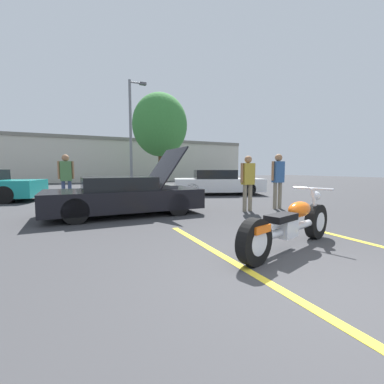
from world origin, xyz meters
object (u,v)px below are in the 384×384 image
(tree_background, at_px, (160,125))
(spectator_midground, at_px, (66,175))
(parked_car_right_row, at_px, (217,183))
(motorcycle, at_px, (290,225))
(show_car_hood_open, at_px, (125,195))
(spectator_by_show_car, at_px, (278,176))
(light_pole, at_px, (132,129))
(spectator_near_motorcycle, at_px, (248,179))

(tree_background, height_order, spectator_midground, tree_background)
(parked_car_right_row, bearing_deg, motorcycle, -92.63)
(spectator_midground, bearing_deg, show_car_hood_open, -59.82)
(spectator_by_show_car, relative_size, spectator_midground, 0.98)
(light_pole, relative_size, spectator_by_show_car, 4.15)
(motorcycle, bearing_deg, parked_car_right_row, 49.29)
(light_pole, xyz_separation_m, parked_car_right_row, (2.86, -6.67, -3.42))
(spectator_by_show_car, bearing_deg, spectator_midground, 149.33)
(tree_background, bearing_deg, parked_car_right_row, -89.79)
(motorcycle, bearing_deg, spectator_near_motorcycle, 45.60)
(spectator_by_show_car, bearing_deg, show_car_hood_open, 167.61)
(spectator_midground, bearing_deg, light_pole, 63.57)
(motorcycle, xyz_separation_m, parked_car_right_row, (3.50, 8.25, 0.20))
(motorcycle, bearing_deg, spectator_midground, 97.74)
(parked_car_right_row, bearing_deg, spectator_by_show_car, -77.27)
(motorcycle, height_order, spectator_midground, spectator_midground)
(tree_background, relative_size, show_car_hood_open, 1.79)
(parked_car_right_row, height_order, spectator_near_motorcycle, spectator_near_motorcycle)
(tree_background, bearing_deg, spectator_near_motorcycle, -97.25)
(motorcycle, distance_m, spectator_midground, 7.74)
(motorcycle, bearing_deg, spectator_by_show_car, 31.68)
(show_car_hood_open, height_order, spectator_near_motorcycle, show_car_hood_open)
(spectator_near_motorcycle, xyz_separation_m, spectator_midground, (-4.98, 3.65, 0.07))
(motorcycle, distance_m, parked_car_right_row, 8.97)
(parked_car_right_row, height_order, spectator_by_show_car, spectator_by_show_car)
(motorcycle, distance_m, show_car_hood_open, 4.68)
(tree_background, height_order, parked_car_right_row, tree_background)
(tree_background, height_order, spectator_by_show_car, tree_background)
(light_pole, xyz_separation_m, spectator_near_motorcycle, (1.02, -11.61, -3.01))
(parked_car_right_row, bearing_deg, tree_background, 110.57)
(light_pole, relative_size, parked_car_right_row, 1.52)
(show_car_hood_open, relative_size, spectator_midground, 2.33)
(tree_background, relative_size, motorcycle, 2.94)
(tree_background, bearing_deg, light_pole, -137.61)
(spectator_near_motorcycle, distance_m, spectator_by_show_car, 1.18)
(tree_background, distance_m, parked_car_right_row, 10.19)
(show_car_hood_open, xyz_separation_m, parked_car_right_row, (5.28, 3.93, 0.05))
(parked_car_right_row, distance_m, spectator_midground, 6.95)
(tree_background, xyz_separation_m, motorcycle, (-3.47, -17.50, -4.46))
(parked_car_right_row, distance_m, spectator_by_show_car, 5.01)
(spectator_midground, bearing_deg, motorcycle, -64.53)
(tree_background, distance_m, spectator_midground, 13.09)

